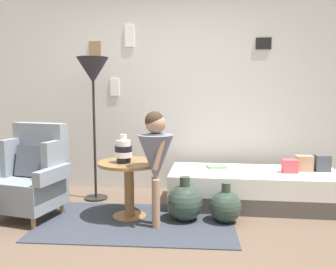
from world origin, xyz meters
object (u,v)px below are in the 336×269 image
object	(u,v)px
daybed	(254,188)
floor_lamp	(93,77)
vase_striped	(124,151)
person_child	(156,154)
book_on_daybed	(217,167)
demijohn_near	(185,202)
armchair	(32,175)
demijohn_far	(226,206)
side_table	(129,177)

from	to	relation	value
daybed	floor_lamp	world-z (taller)	floor_lamp
vase_striped	person_child	bearing A→B (deg)	-27.81
book_on_daybed	daybed	bearing A→B (deg)	-18.69
book_on_daybed	demijohn_near	xyz separation A→B (m)	(-0.36, -0.69, -0.23)
armchair	demijohn_near	xyz separation A→B (m)	(1.59, -0.01, -0.25)
demijohn_near	demijohn_far	distance (m)	0.41
armchair	vase_striped	bearing A→B (deg)	-0.81
vase_striped	book_on_daybed	size ratio (longest dim) A/B	1.31
daybed	demijohn_far	distance (m)	0.68
side_table	vase_striped	bearing A→B (deg)	-130.10
floor_lamp	demijohn_near	size ratio (longest dim) A/B	3.75
daybed	floor_lamp	xyz separation A→B (m)	(-1.88, 0.11, 1.27)
daybed	demijohn_near	size ratio (longest dim) A/B	4.27
side_table	vase_striped	xyz separation A→B (m)	(-0.04, -0.05, 0.28)
demijohn_far	side_table	bearing A→B (deg)	175.99
side_table	demijohn_far	xyz separation A→B (m)	(0.98, -0.07, -0.26)
floor_lamp	demijohn_near	xyz separation A→B (m)	(1.10, -0.65, -1.28)
side_table	daybed	bearing A→B (deg)	20.28
side_table	floor_lamp	xyz separation A→B (m)	(-0.53, 0.60, 1.05)
vase_striped	armchair	bearing A→B (deg)	179.19
vase_striped	demijohn_far	xyz separation A→B (m)	(1.03, -0.02, -0.54)
armchair	side_table	size ratio (longest dim) A/B	1.53
armchair	person_child	world-z (taller)	person_child
floor_lamp	person_child	distance (m)	1.40
daybed	person_child	distance (m)	1.38
floor_lamp	demijohn_far	world-z (taller)	floor_lamp
side_table	demijohn_near	world-z (taller)	side_table
side_table	demijohn_near	distance (m)	0.62
floor_lamp	person_child	bearing A→B (deg)	-45.21
side_table	book_on_daybed	distance (m)	1.13
daybed	floor_lamp	bearing A→B (deg)	176.80
side_table	demijohn_near	xyz separation A→B (m)	(0.57, -0.05, -0.24)
side_table	person_child	xyz separation A→B (m)	(0.30, -0.23, 0.29)
floor_lamp	demijohn_far	xyz separation A→B (m)	(1.51, -0.67, -1.31)
armchair	demijohn_far	distance (m)	2.02
armchair	daybed	xyz separation A→B (m)	(2.37, 0.54, -0.24)
vase_striped	demijohn_near	distance (m)	0.81
armchair	person_child	xyz separation A→B (m)	(1.32, -0.20, 0.28)
side_table	person_child	size ratio (longest dim) A/B	0.57
vase_striped	demijohn_far	world-z (taller)	vase_striped
book_on_daybed	demijohn_far	bearing A→B (deg)	-85.85
daybed	demijohn_far	xyz separation A→B (m)	(-0.36, -0.57, -0.04)
daybed	side_table	size ratio (longest dim) A/B	3.05
armchair	demijohn_near	bearing A→B (deg)	-0.44
side_table	armchair	bearing A→B (deg)	-177.90
vase_striped	book_on_daybed	xyz separation A→B (m)	(0.98, 0.69, -0.29)
daybed	vase_striped	world-z (taller)	vase_striped
person_child	demijohn_near	distance (m)	0.62
person_child	demijohn_far	xyz separation A→B (m)	(0.68, 0.16, -0.55)
person_child	book_on_daybed	xyz separation A→B (m)	(0.63, 0.87, -0.30)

